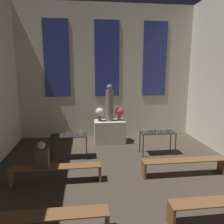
# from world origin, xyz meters

# --- Properties ---
(wall_back) EXTENTS (7.93, 0.16, 5.81)m
(wall_back) POSITION_xyz_m (0.00, 11.83, 2.93)
(wall_back) COLOR beige
(wall_back) RESTS_ON ground_plane
(altar) EXTENTS (1.27, 0.75, 0.94)m
(altar) POSITION_xyz_m (0.00, 10.80, 0.47)
(altar) COLOR #BCB29E
(altar) RESTS_ON ground_plane
(statue) EXTENTS (0.32, 0.32, 1.51)m
(statue) POSITION_xyz_m (0.00, 10.80, 1.64)
(statue) COLOR slate
(statue) RESTS_ON altar
(flower_vase_left) EXTENTS (0.34, 0.34, 0.55)m
(flower_vase_left) POSITION_xyz_m (-0.41, 10.80, 1.29)
(flower_vase_left) COLOR #4C5666
(flower_vase_left) RESTS_ON altar
(flower_vase_right) EXTENTS (0.34, 0.34, 0.55)m
(flower_vase_right) POSITION_xyz_m (0.41, 10.80, 1.29)
(flower_vase_right) COLOR #4C5666
(flower_vase_right) RESTS_ON altar
(candle_rack_left) EXTENTS (1.24, 0.52, 1.01)m
(candle_rack_left) POSITION_xyz_m (-1.57, 9.32, 0.72)
(candle_rack_left) COLOR black
(candle_rack_left) RESTS_ON ground_plane
(candle_rack_right) EXTENTS (1.24, 0.52, 1.02)m
(candle_rack_right) POSITION_xyz_m (1.58, 9.32, 0.72)
(candle_rack_right) COLOR black
(candle_rack_right) RESTS_ON ground_plane
(pew_third_left) EXTENTS (2.43, 0.36, 0.47)m
(pew_third_left) POSITION_xyz_m (-1.82, 5.65, 0.35)
(pew_third_left) COLOR brown
(pew_third_left) RESTS_ON ground_plane
(pew_back_left) EXTENTS (2.43, 0.36, 0.47)m
(pew_back_left) POSITION_xyz_m (-1.82, 7.65, 0.35)
(pew_back_left) COLOR brown
(pew_back_left) RESTS_ON ground_plane
(pew_back_right) EXTENTS (2.43, 0.36, 0.47)m
(pew_back_right) POSITION_xyz_m (1.82, 7.65, 0.35)
(pew_back_right) COLOR brown
(pew_back_right) RESTS_ON ground_plane
(person_seated) EXTENTS (0.36, 0.24, 0.72)m
(person_seated) POSITION_xyz_m (-2.17, 7.65, 0.79)
(person_seated) COLOR #4C4238
(person_seated) RESTS_ON pew_back_left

